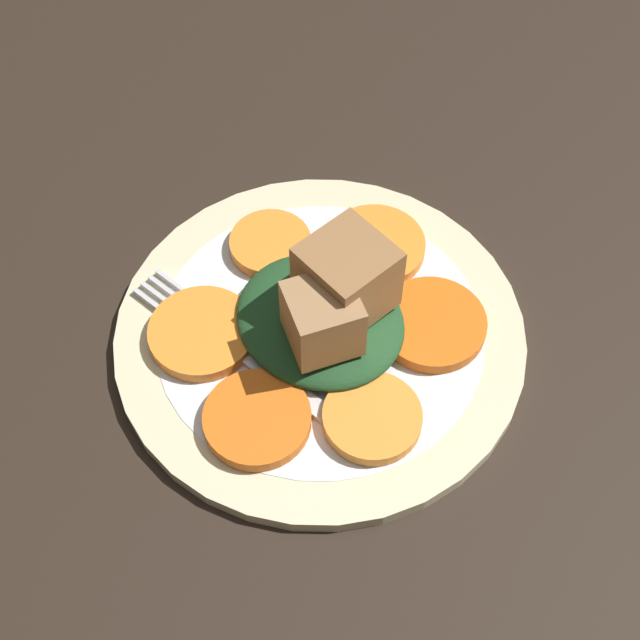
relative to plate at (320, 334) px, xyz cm
name	(u,v)px	position (x,y,z in cm)	size (l,w,h in cm)	color
table_slab	(320,347)	(0.00, 0.00, -1.52)	(120.00, 120.00, 2.00)	black
plate	(320,334)	(0.00, 0.00, 0.00)	(25.99, 25.99, 1.05)	beige
carrot_slice_0	(202,333)	(-5.20, -5.24, 1.02)	(6.72, 6.72, 0.88)	orange
carrot_slice_1	(257,419)	(1.53, -7.44, 1.02)	(6.39, 6.39, 0.88)	orange
carrot_slice_2	(372,418)	(6.59, -2.99, 1.02)	(5.89, 5.89, 0.88)	orange
carrot_slice_3	(432,324)	(5.28, 4.64, 1.02)	(6.85, 6.85, 0.88)	#D56014
carrot_slice_4	(375,246)	(-1.36, 7.24, 1.02)	(6.69, 6.69, 0.88)	orange
carrot_slice_5	(270,244)	(-6.79, 2.82, 1.02)	(5.47, 5.47, 0.88)	orange
center_pile	(329,305)	(0.39, 0.34, 3.18)	(10.91, 9.82, 6.95)	#1E4723
fork	(249,358)	(-1.83, -4.57, 0.78)	(19.37, 2.35, 0.40)	silver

